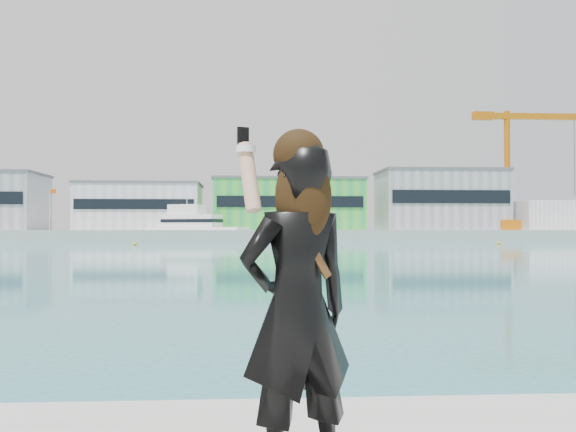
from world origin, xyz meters
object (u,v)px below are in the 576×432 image
object	(u,v)px
dock_crane	(513,165)
buoy_near	(499,244)
motor_yacht	(194,227)
woman	(297,300)
buoy_extra	(253,254)
buoy_far	(135,245)

from	to	relation	value
dock_crane	buoy_near	bearing A→B (deg)	-115.82
dock_crane	motor_yacht	xyz separation A→B (m)	(-63.56, -3.97, -12.55)
buoy_near	woman	distance (m)	92.43
dock_crane	buoy_extra	size ratio (longest dim) A/B	48.00
buoy_far	buoy_extra	distance (m)	35.66
buoy_near	buoy_far	world-z (taller)	same
woman	motor_yacht	bearing A→B (deg)	-108.19
buoy_extra	dock_crane	bearing A→B (deg)	53.03
woman	buoy_extra	bearing A→B (deg)	-113.40
motor_yacht	woman	xyz separation A→B (m)	(10.15, -118.62, -0.81)
dock_crane	buoy_extra	world-z (taller)	dock_crane
buoy_near	woman	xyz separation A→B (m)	(-35.40, -85.37, 1.70)
buoy_extra	woman	bearing A→B (deg)	-90.32
motor_yacht	buoy_far	bearing A→B (deg)	-74.49
buoy_far	woman	world-z (taller)	woman
buoy_extra	motor_yacht	bearing A→B (deg)	98.91
dock_crane	buoy_near	size ratio (longest dim) A/B	48.00
motor_yacht	buoy_near	xyz separation A→B (m)	(45.55, -33.25, -2.52)
dock_crane	buoy_near	world-z (taller)	dock_crane
motor_yacht	buoy_extra	size ratio (longest dim) A/B	39.39
buoy_near	motor_yacht	bearing A→B (deg)	143.87
buoy_far	woman	distance (m)	85.51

